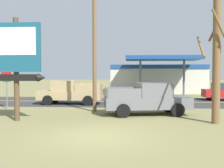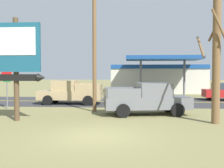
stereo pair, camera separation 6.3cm
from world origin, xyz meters
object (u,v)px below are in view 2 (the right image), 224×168
bare_tree (216,59)px  pickup_tan_on_road (70,92)px  gas_station (158,78)px  motel_sign (16,55)px  pickup_grey_parked_on_lawn (148,99)px  utility_pole (94,40)px  stop_sign (7,81)px

bare_tree → pickup_tan_on_road: 12.42m
gas_station → pickup_tan_on_road: gas_station is taller
motel_sign → pickup_tan_on_road: 8.35m
bare_tree → gas_station: bare_tree is taller
motel_sign → pickup_grey_parked_on_lawn: size_ratio=1.01×
gas_station → pickup_grey_parked_on_lawn: size_ratio=2.20×
utility_pole → pickup_tan_on_road: utility_pole is taller
utility_pole → gas_station: bearing=72.2°
stop_sign → bare_tree: size_ratio=0.46×
motel_sign → gas_station: bearing=66.6°
motel_sign → bare_tree: bearing=0.4°
stop_sign → utility_pole: utility_pole is taller
motel_sign → utility_pole: size_ratio=0.62×
stop_sign → bare_tree: bearing=-19.2°
motel_sign → bare_tree: (10.39, 0.08, -0.23)m
pickup_tan_on_road → stop_sign: bearing=-139.8°
bare_tree → gas_station: size_ratio=0.53×
motel_sign → gas_station: (9.48, 21.90, -1.58)m
utility_pole → gas_station: utility_pole is taller
motel_sign → gas_station: motel_sign is taller
bare_tree → pickup_tan_on_road: bearing=140.2°
pickup_grey_parked_on_lawn → motel_sign: bearing=-158.8°
gas_station → pickup_grey_parked_on_lawn: (-2.35, -19.13, -0.98)m
motel_sign → bare_tree: size_ratio=0.86×
utility_pole → bare_tree: bearing=-29.0°
utility_pole → pickup_grey_parked_on_lawn: 5.24m
bare_tree → pickup_grey_parked_on_lawn: (-3.26, 2.70, -2.33)m
utility_pole → gas_station: 19.21m
stop_sign → pickup_tan_on_road: bearing=40.2°
stop_sign → bare_tree: 14.02m
utility_pole → pickup_tan_on_road: 6.16m
stop_sign → utility_pole: 7.06m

